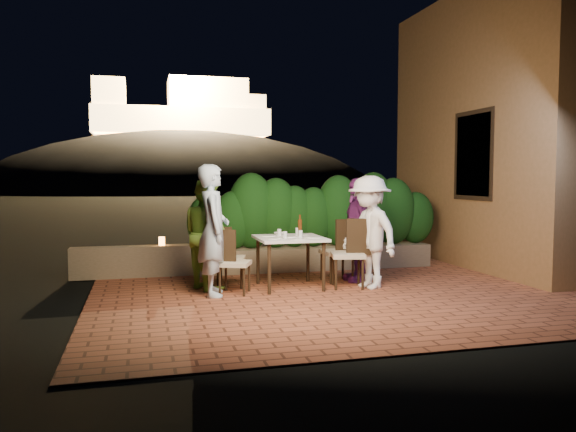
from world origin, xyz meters
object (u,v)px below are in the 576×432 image
object	(u,v)px
chair_left_back	(231,257)
parapet_lamp	(162,241)
chair_right_front	(348,253)
diner_white	(369,232)
dining_table	(290,262)
diner_purple	(357,230)
diner_green	(207,234)
chair_right_back	(337,251)
beer_bottle	(300,225)
bowl	(279,234)
diner_blue	(213,230)
chair_left_front	(235,262)

from	to	relation	value
chair_left_back	parapet_lamp	xyz separation A→B (m)	(-0.95, 1.24, 0.12)
chair_left_back	chair_right_front	world-z (taller)	chair_right_front
chair_left_back	diner_white	bearing A→B (deg)	-2.20
dining_table	chair_left_back	size ratio (longest dim) A/B	1.08
diner_purple	parapet_lamp	size ratio (longest dim) A/B	11.51
diner_green	diner_white	world-z (taller)	diner_white
chair_left_back	chair_right_back	distance (m)	1.67
beer_bottle	bowl	bearing A→B (deg)	138.05
diner_blue	parapet_lamp	xyz separation A→B (m)	(-0.63, 1.76, -0.33)
chair_right_back	diner_purple	size ratio (longest dim) A/B	0.60
bowl	diner_green	distance (m)	1.10
beer_bottle	chair_right_front	xyz separation A→B (m)	(0.65, -0.29, -0.40)
chair_left_front	diner_white	bearing A→B (deg)	19.80
bowl	parapet_lamp	distance (m)	2.09
diner_green	diner_purple	size ratio (longest dim) A/B	0.99
beer_bottle	chair_left_back	bearing A→B (deg)	168.89
bowl	diner_white	size ratio (longest dim) A/B	0.10
chair_right_back	diner_green	bearing A→B (deg)	-3.67
bowl	diner_purple	world-z (taller)	diner_purple
beer_bottle	chair_left_front	distance (m)	1.17
dining_table	beer_bottle	distance (m)	0.57
diner_purple	dining_table	bearing A→B (deg)	-77.37
diner_blue	diner_white	world-z (taller)	diner_blue
chair_right_front	parapet_lamp	distance (m)	3.13
diner_white	diner_purple	xyz separation A→B (m)	(0.04, 0.57, -0.02)
bowl	chair_left_back	bearing A→B (deg)	-177.31
bowl	parapet_lamp	xyz separation A→B (m)	(-1.70, 1.20, -0.20)
dining_table	chair_left_front	xyz separation A→B (m)	(-0.85, -0.22, 0.07)
diner_green	chair_left_front	bearing A→B (deg)	-168.07
bowl	diner_white	distance (m)	1.36
diner_white	dining_table	bearing A→B (deg)	-124.74
chair_right_front	diner_purple	distance (m)	0.65
beer_bottle	parapet_lamp	size ratio (longest dim) A/B	2.28
chair_right_back	diner_white	bearing A→B (deg)	111.13
dining_table	diner_blue	bearing A→B (deg)	-167.73
chair_right_back	parapet_lamp	distance (m)	2.89
dining_table	chair_right_back	distance (m)	0.89
chair_left_front	chair_right_back	xyz separation A→B (m)	(1.69, 0.50, 0.04)
chair_right_back	parapet_lamp	size ratio (longest dim) A/B	6.92
diner_green	chair_right_front	bearing A→B (deg)	-125.75
beer_bottle	chair_right_back	size ratio (longest dim) A/B	0.33
bowl	chair_left_back	world-z (taller)	chair_left_back
chair_left_front	parapet_lamp	world-z (taller)	chair_left_front
chair_right_back	diner_white	world-z (taller)	diner_white
chair_right_back	chair_left_front	bearing A→B (deg)	12.25
beer_bottle	chair_left_front	size ratio (longest dim) A/B	0.36
diner_blue	dining_table	bearing A→B (deg)	-73.57
dining_table	chair_right_front	size ratio (longest dim) A/B	0.94
beer_bottle	diner_blue	bearing A→B (deg)	-166.29
chair_left_front	diner_white	xyz separation A→B (m)	(1.97, -0.10, 0.38)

